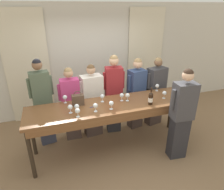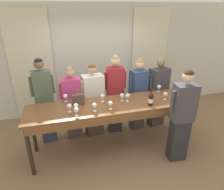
{
  "view_description": "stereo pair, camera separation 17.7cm",
  "coord_description": "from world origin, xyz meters",
  "px_view_note": "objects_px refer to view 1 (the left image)",
  "views": [
    {
      "loc": [
        -1.07,
        -3.17,
        2.7
      ],
      "look_at": [
        0.0,
        0.08,
        1.17
      ],
      "focal_mm": 32.0,
      "sensor_mm": 36.0,
      "label": 1
    },
    {
      "loc": [
        -0.9,
        -3.22,
        2.7
      ],
      "look_at": [
        0.0,
        0.08,
        1.17
      ],
      "focal_mm": 32.0,
      "sensor_mm": 36.0,
      "label": 2
    }
  ],
  "objects_px": {
    "handbag": "(78,100)",
    "wine_glass_near_host": "(95,106)",
    "wine_glass_back_left": "(65,97)",
    "wine_glass_back_right": "(78,111)",
    "guest_navy_coat": "(136,93)",
    "wine_glass_front_right": "(164,93)",
    "wine_glass_back_mid": "(70,107)",
    "wine_glass_by_handbag": "(157,86)",
    "wine_glass_by_bottle": "(102,96)",
    "guest_striped_shirt": "(114,94)",
    "wine_glass_center_left": "(77,107)",
    "wine_glass_center_right": "(177,86)",
    "guest_pink_top": "(71,104)",
    "guest_olive_jacket": "(43,102)",
    "host_pouring": "(182,115)",
    "wine_bottle": "(151,98)",
    "wine_glass_front_left": "(111,104)",
    "wine_glass_front_mid": "(127,96)",
    "wine_glass_center_mid": "(122,95)",
    "guest_cream_sweater": "(92,102)",
    "tasting_bar": "(114,109)",
    "guest_beige_cap": "(155,92)"
  },
  "relations": [
    {
      "from": "wine_glass_back_left",
      "to": "wine_glass_near_host",
      "type": "bearing_deg",
      "value": -48.25
    },
    {
      "from": "wine_glass_front_right",
      "to": "wine_glass_by_handbag",
      "type": "height_order",
      "value": "same"
    },
    {
      "from": "wine_glass_center_right",
      "to": "wine_glass_by_bottle",
      "type": "xyz_separation_m",
      "value": [
        -1.68,
        -0.02,
        0.0
      ]
    },
    {
      "from": "guest_beige_cap",
      "to": "wine_glass_by_bottle",
      "type": "bearing_deg",
      "value": -161.67
    },
    {
      "from": "wine_bottle",
      "to": "wine_glass_back_mid",
      "type": "distance_m",
      "value": 1.46
    },
    {
      "from": "handbag",
      "to": "wine_glass_front_right",
      "type": "bearing_deg",
      "value": -8.37
    },
    {
      "from": "guest_olive_jacket",
      "to": "guest_cream_sweater",
      "type": "distance_m",
      "value": 1.01
    },
    {
      "from": "wine_glass_front_right",
      "to": "wine_glass_by_bottle",
      "type": "relative_size",
      "value": 1.0
    },
    {
      "from": "guest_pink_top",
      "to": "wine_glass_center_right",
      "type": "bearing_deg",
      "value": -11.57
    },
    {
      "from": "wine_glass_back_right",
      "to": "tasting_bar",
      "type": "bearing_deg",
      "value": 18.91
    },
    {
      "from": "guest_pink_top",
      "to": "guest_cream_sweater",
      "type": "relative_size",
      "value": 0.99
    },
    {
      "from": "wine_glass_center_right",
      "to": "guest_navy_coat",
      "type": "height_order",
      "value": "guest_navy_coat"
    },
    {
      "from": "handbag",
      "to": "wine_glass_near_host",
      "type": "relative_size",
      "value": 1.78
    },
    {
      "from": "wine_glass_center_left",
      "to": "guest_navy_coat",
      "type": "xyz_separation_m",
      "value": [
        1.46,
        0.74,
        -0.26
      ]
    },
    {
      "from": "wine_bottle",
      "to": "wine_glass_near_host",
      "type": "height_order",
      "value": "wine_bottle"
    },
    {
      "from": "wine_glass_back_mid",
      "to": "wine_glass_front_left",
      "type": "bearing_deg",
      "value": -7.2
    },
    {
      "from": "guest_pink_top",
      "to": "guest_cream_sweater",
      "type": "xyz_separation_m",
      "value": [
        0.45,
        0.0,
        -0.01
      ]
    },
    {
      "from": "wine_glass_front_mid",
      "to": "wine_glass_near_host",
      "type": "bearing_deg",
      "value": -161.6
    },
    {
      "from": "wine_glass_by_bottle",
      "to": "wine_glass_back_left",
      "type": "bearing_deg",
      "value": 165.21
    },
    {
      "from": "wine_glass_back_mid",
      "to": "wine_glass_by_handbag",
      "type": "bearing_deg",
      "value": 11.99
    },
    {
      "from": "wine_glass_center_mid",
      "to": "wine_glass_front_left",
      "type": "bearing_deg",
      "value": -138.23
    },
    {
      "from": "wine_glass_back_mid",
      "to": "handbag",
      "type": "bearing_deg",
      "value": 56.12
    },
    {
      "from": "wine_glass_back_left",
      "to": "guest_navy_coat",
      "type": "xyz_separation_m",
      "value": [
        1.61,
        0.3,
        -0.26
      ]
    },
    {
      "from": "wine_glass_by_bottle",
      "to": "host_pouring",
      "type": "height_order",
      "value": "host_pouring"
    },
    {
      "from": "wine_glass_front_right",
      "to": "wine_glass_back_left",
      "type": "distance_m",
      "value": 1.93
    },
    {
      "from": "wine_glass_center_mid",
      "to": "guest_navy_coat",
      "type": "height_order",
      "value": "guest_navy_coat"
    },
    {
      "from": "wine_glass_by_handbag",
      "to": "host_pouring",
      "type": "relative_size",
      "value": 0.09
    },
    {
      "from": "wine_bottle",
      "to": "guest_pink_top",
      "type": "distance_m",
      "value": 1.64
    },
    {
      "from": "guest_pink_top",
      "to": "handbag",
      "type": "bearing_deg",
      "value": -79.45
    },
    {
      "from": "wine_glass_front_left",
      "to": "wine_glass_front_right",
      "type": "relative_size",
      "value": 1.0
    },
    {
      "from": "wine_glass_front_right",
      "to": "guest_cream_sweater",
      "type": "bearing_deg",
      "value": 151.4
    },
    {
      "from": "wine_glass_front_right",
      "to": "guest_pink_top",
      "type": "relative_size",
      "value": 0.1
    },
    {
      "from": "wine_glass_back_left",
      "to": "wine_glass_center_right",
      "type": "bearing_deg",
      "value": -3.86
    },
    {
      "from": "wine_glass_center_left",
      "to": "guest_olive_jacket",
      "type": "relative_size",
      "value": 0.09
    },
    {
      "from": "wine_glass_back_left",
      "to": "wine_glass_back_right",
      "type": "relative_size",
      "value": 1.0
    },
    {
      "from": "guest_striped_shirt",
      "to": "guest_navy_coat",
      "type": "xyz_separation_m",
      "value": [
        0.54,
        -0.0,
        -0.07
      ]
    },
    {
      "from": "wine_glass_front_left",
      "to": "guest_beige_cap",
      "type": "bearing_deg",
      "value": 30.82
    },
    {
      "from": "tasting_bar",
      "to": "guest_striped_shirt",
      "type": "bearing_deg",
      "value": 71.25
    },
    {
      "from": "wine_glass_center_mid",
      "to": "wine_glass_center_right",
      "type": "distance_m",
      "value": 1.32
    },
    {
      "from": "wine_glass_by_bottle",
      "to": "wine_glass_by_handbag",
      "type": "xyz_separation_m",
      "value": [
        1.27,
        0.15,
        0.0
      ]
    },
    {
      "from": "wine_glass_center_left",
      "to": "guest_olive_jacket",
      "type": "xyz_separation_m",
      "value": [
        -0.57,
        0.74,
        -0.18
      ]
    },
    {
      "from": "wine_glass_back_left",
      "to": "wine_glass_near_host",
      "type": "height_order",
      "value": "same"
    },
    {
      "from": "wine_glass_center_right",
      "to": "guest_olive_jacket",
      "type": "distance_m",
      "value": 2.82
    },
    {
      "from": "wine_glass_front_mid",
      "to": "guest_striped_shirt",
      "type": "bearing_deg",
      "value": 97.7
    },
    {
      "from": "handbag",
      "to": "wine_glass_front_right",
      "type": "distance_m",
      "value": 1.68
    },
    {
      "from": "wine_glass_front_mid",
      "to": "wine_glass_by_bottle",
      "type": "distance_m",
      "value": 0.48
    },
    {
      "from": "wine_glass_near_host",
      "to": "guest_pink_top",
      "type": "bearing_deg",
      "value": 112.07
    },
    {
      "from": "wine_glass_by_bottle",
      "to": "guest_navy_coat",
      "type": "xyz_separation_m",
      "value": [
        0.94,
        0.48,
        -0.26
      ]
    },
    {
      "from": "wine_glass_center_left",
      "to": "wine_glass_center_right",
      "type": "height_order",
      "value": "same"
    },
    {
      "from": "handbag",
      "to": "guest_navy_coat",
      "type": "distance_m",
      "value": 1.49
    }
  ]
}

